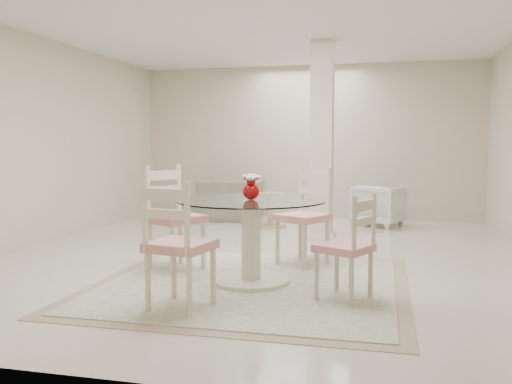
% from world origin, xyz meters
% --- Properties ---
extents(ground, '(7.00, 7.00, 0.00)m').
position_xyz_m(ground, '(0.00, 0.00, 0.00)').
color(ground, silver).
rests_on(ground, ground).
extents(room_shell, '(6.02, 7.02, 2.71)m').
position_xyz_m(room_shell, '(0.00, 0.00, 1.86)').
color(room_shell, beige).
rests_on(room_shell, ground).
extents(column, '(0.30, 0.30, 2.70)m').
position_xyz_m(column, '(0.50, 1.30, 1.35)').
color(column, beige).
rests_on(column, ground).
extents(area_rug, '(2.87, 2.87, 0.02)m').
position_xyz_m(area_rug, '(0.15, -1.30, 0.01)').
color(area_rug, tan).
rests_on(area_rug, ground).
extents(dining_table, '(1.38, 1.38, 0.80)m').
position_xyz_m(dining_table, '(0.15, -1.30, 0.41)').
color(dining_table, beige).
rests_on(dining_table, ground).
extents(red_vase, '(0.18, 0.17, 0.24)m').
position_xyz_m(red_vase, '(0.15, -1.30, 0.91)').
color(red_vase, '#A10406').
rests_on(red_vase, dining_table).
extents(dining_chair_east, '(0.53, 0.53, 1.00)m').
position_xyz_m(dining_chair_east, '(1.09, -1.68, 0.52)').
color(dining_chair_east, beige).
rests_on(dining_chair_east, ground).
extents(dining_chair_north, '(0.64, 0.64, 1.16)m').
position_xyz_m(dining_chair_north, '(0.54, -0.35, 0.61)').
color(dining_chair_north, beige).
rests_on(dining_chair_north, ground).
extents(dining_chair_west, '(0.66, 0.66, 1.20)m').
position_xyz_m(dining_chair_west, '(-0.80, -0.91, 0.63)').
color(dining_chair_west, beige).
rests_on(dining_chair_west, ground).
extents(dining_chair_south, '(0.53, 0.53, 1.14)m').
position_xyz_m(dining_chair_south, '(-0.22, -2.26, 0.60)').
color(dining_chair_south, beige).
rests_on(dining_chair_south, ground).
extents(recliner_taupe, '(1.21, 1.09, 0.70)m').
position_xyz_m(recliner_taupe, '(-1.25, 2.86, 0.35)').
color(recliner_taupe, gray).
rests_on(recliner_taupe, ground).
extents(armchair_white, '(0.92, 0.93, 0.65)m').
position_xyz_m(armchair_white, '(1.26, 2.78, 0.33)').
color(armchair_white, silver).
rests_on(armchair_white, ground).
extents(side_table, '(0.52, 0.52, 0.54)m').
position_xyz_m(side_table, '(-0.41, 2.18, 0.25)').
color(side_table, tan).
rests_on(side_table, ground).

